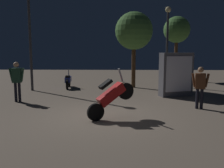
% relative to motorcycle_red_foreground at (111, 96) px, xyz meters
% --- Properties ---
extents(ground_plane, '(40.00, 40.00, 0.00)m').
position_rel_motorcycle_red_foreground_xyz_m(ground_plane, '(-0.29, 0.29, -0.74)').
color(ground_plane, '#756656').
extents(motorcycle_red_foreground, '(1.49, 0.91, 1.63)m').
position_rel_motorcycle_red_foreground_xyz_m(motorcycle_red_foreground, '(0.00, 0.00, 0.00)').
color(motorcycle_red_foreground, black).
rests_on(motorcycle_red_foreground, ground_plane).
extents(motorcycle_blue_parked_left, '(0.39, 1.66, 1.11)m').
position_rel_motorcycle_red_foreground_xyz_m(motorcycle_blue_parked_left, '(-2.75, 6.49, -0.31)').
color(motorcycle_blue_parked_left, black).
rests_on(motorcycle_blue_parked_left, ground_plane).
extents(person_rider_beside, '(0.67, 0.26, 1.72)m').
position_rel_motorcycle_red_foreground_xyz_m(person_rider_beside, '(-4.11, 2.51, 0.29)').
color(person_rider_beside, black).
rests_on(person_rider_beside, ground_plane).
extents(person_bystander_far, '(0.66, 0.30, 1.60)m').
position_rel_motorcycle_red_foreground_xyz_m(person_bystander_far, '(3.31, 1.45, 0.20)').
color(person_bystander_far, black).
rests_on(person_bystander_far, ground_plane).
extents(streetlamp_near, '(0.36, 0.36, 5.73)m').
position_rel_motorcycle_red_foreground_xyz_m(streetlamp_near, '(-4.56, 5.54, 2.83)').
color(streetlamp_near, '#38383D').
rests_on(streetlamp_near, ground_plane).
extents(streetlamp_far, '(0.36, 0.36, 4.85)m').
position_rel_motorcycle_red_foreground_xyz_m(streetlamp_far, '(3.24, 7.62, 2.35)').
color(streetlamp_far, '#38383D').
rests_on(streetlamp_far, ground_plane).
extents(tree_left_bg, '(1.94, 1.94, 4.71)m').
position_rel_motorcycle_red_foreground_xyz_m(tree_left_bg, '(4.53, 10.74, 2.94)').
color(tree_left_bg, '#4C331E').
rests_on(tree_left_bg, ground_plane).
extents(tree_center_bg, '(2.20, 2.20, 4.45)m').
position_rel_motorcycle_red_foreground_xyz_m(tree_center_bg, '(1.13, 6.84, 2.58)').
color(tree_center_bg, '#4C331E').
rests_on(tree_center_bg, ground_plane).
extents(kiosk_billboard, '(1.68, 0.97, 2.10)m').
position_rel_motorcycle_red_foreground_xyz_m(kiosk_billboard, '(3.02, 4.07, 0.31)').
color(kiosk_billboard, '#595960').
rests_on(kiosk_billboard, ground_plane).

